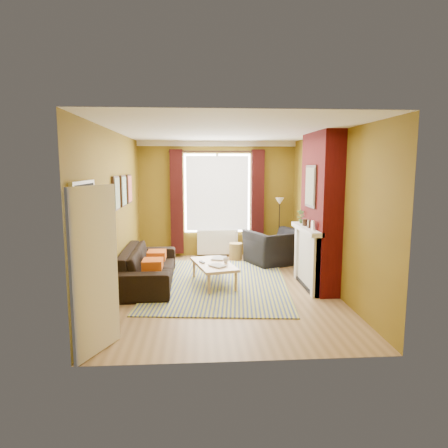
{
  "coord_description": "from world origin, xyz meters",
  "views": [
    {
      "loc": [
        -0.49,
        -7.0,
        2.2
      ],
      "look_at": [
        0.0,
        0.25,
        1.15
      ],
      "focal_mm": 32.0,
      "sensor_mm": 36.0,
      "label": 1
    }
  ],
  "objects_px": {
    "sofa": "(148,266)",
    "floor_lamp": "(279,211)",
    "armchair": "(275,247)",
    "coffee_table": "(214,265)",
    "wicker_stool": "(236,251)"
  },
  "relations": [
    {
      "from": "coffee_table",
      "to": "wicker_stool",
      "type": "relative_size",
      "value": 3.43
    },
    {
      "from": "coffee_table",
      "to": "armchair",
      "type": "bearing_deg",
      "value": 32.26
    },
    {
      "from": "armchair",
      "to": "floor_lamp",
      "type": "distance_m",
      "value": 1.0
    },
    {
      "from": "sofa",
      "to": "coffee_table",
      "type": "height_order",
      "value": "sofa"
    },
    {
      "from": "wicker_stool",
      "to": "floor_lamp",
      "type": "height_order",
      "value": "floor_lamp"
    },
    {
      "from": "sofa",
      "to": "floor_lamp",
      "type": "height_order",
      "value": "floor_lamp"
    },
    {
      "from": "armchair",
      "to": "floor_lamp",
      "type": "xyz_separation_m",
      "value": [
        0.21,
        0.61,
        0.77
      ]
    },
    {
      "from": "floor_lamp",
      "to": "coffee_table",
      "type": "bearing_deg",
      "value": -128.05
    },
    {
      "from": "wicker_stool",
      "to": "floor_lamp",
      "type": "xyz_separation_m",
      "value": [
        1.06,
        0.13,
        0.95
      ]
    },
    {
      "from": "coffee_table",
      "to": "wicker_stool",
      "type": "distance_m",
      "value": 2.11
    },
    {
      "from": "coffee_table",
      "to": "sofa",
      "type": "bearing_deg",
      "value": 159.73
    },
    {
      "from": "sofa",
      "to": "coffee_table",
      "type": "xyz_separation_m",
      "value": [
        1.23,
        -0.14,
        0.03
      ]
    },
    {
      "from": "armchair",
      "to": "wicker_stool",
      "type": "height_order",
      "value": "armchair"
    },
    {
      "from": "sofa",
      "to": "wicker_stool",
      "type": "relative_size",
      "value": 5.97
    },
    {
      "from": "sofa",
      "to": "floor_lamp",
      "type": "xyz_separation_m",
      "value": [
        2.9,
        2.0,
        0.81
      ]
    }
  ]
}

